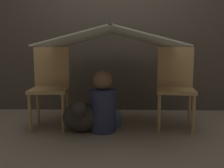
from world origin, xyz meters
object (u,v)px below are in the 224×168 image
person_front (103,105)px  dog (81,116)px  chair_left (50,83)px  chair_right (175,84)px

person_front → dog: size_ratio=1.64×
chair_left → person_front: (0.62, -0.20, -0.21)m
person_front → dog: (-0.23, -0.05, -0.12)m
chair_right → dog: chair_right is taller
chair_left → chair_right: bearing=-4.0°
chair_left → dog: 0.56m
chair_left → person_front: bearing=-21.8°
chair_right → person_front: 0.87m
person_front → chair_left: bearing=162.2°
chair_left → person_front: size_ratio=1.37×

